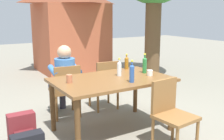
{
  "coord_description": "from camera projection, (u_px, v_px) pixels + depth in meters",
  "views": [
    {
      "loc": [
        -1.9,
        -3.12,
        1.69
      ],
      "look_at": [
        0.0,
        0.0,
        0.9
      ],
      "focal_mm": 43.22,
      "sensor_mm": 36.0,
      "label": 1
    }
  ],
  "objects": [
    {
      "name": "chair_far_left",
      "position": [
        66.0,
        88.0,
        4.31
      ],
      "size": [
        0.48,
        0.48,
        0.87
      ],
      "color": "olive",
      "rests_on": "ground_plane"
    },
    {
      "name": "ground_plane",
      "position": [
        112.0,
        130.0,
        3.93
      ],
      "size": [
        24.0,
        24.0,
        0.0
      ],
      "primitive_type": "plane",
      "color": "gray"
    },
    {
      "name": "chair_near_right",
      "position": [
        171.0,
        111.0,
        3.33
      ],
      "size": [
        0.48,
        0.48,
        0.87
      ],
      "color": "olive",
      "rests_on": "ground_plane"
    },
    {
      "name": "cup_terracotta",
      "position": [
        69.0,
        79.0,
        3.52
      ],
      "size": [
        0.08,
        0.08,
        0.11
      ],
      "primitive_type": "cylinder",
      "color": "#BC6B47",
      "rests_on": "dining_table"
    },
    {
      "name": "bottle_amber",
      "position": [
        127.0,
        63.0,
        4.37
      ],
      "size": [
        0.06,
        0.06,
        0.25
      ],
      "color": "#996019",
      "rests_on": "dining_table"
    },
    {
      "name": "bottle_green",
      "position": [
        145.0,
        65.0,
        4.07
      ],
      "size": [
        0.06,
        0.06,
        0.3
      ],
      "color": "#287A38",
      "rests_on": "dining_table"
    },
    {
      "name": "backpack_by_far_side",
      "position": [
        22.0,
        130.0,
        3.47
      ],
      "size": [
        0.34,
        0.22,
        0.42
      ],
      "color": "maroon",
      "rests_on": "ground_plane"
    },
    {
      "name": "bottle_clear",
      "position": [
        119.0,
        68.0,
        3.89
      ],
      "size": [
        0.06,
        0.06,
        0.26
      ],
      "color": "white",
      "rests_on": "dining_table"
    },
    {
      "name": "bottle_blue",
      "position": [
        132.0,
        73.0,
        3.53
      ],
      "size": [
        0.06,
        0.06,
        0.3
      ],
      "color": "#2D56A3",
      "rests_on": "dining_table"
    },
    {
      "name": "dining_table",
      "position": [
        112.0,
        85.0,
        3.78
      ],
      "size": [
        1.62,
        1.02,
        0.78
      ],
      "color": "brown",
      "rests_on": "ground_plane"
    },
    {
      "name": "chair_far_right",
      "position": [
        105.0,
        82.0,
        4.68
      ],
      "size": [
        0.48,
        0.48,
        0.87
      ],
      "color": "olive",
      "rests_on": "ground_plane"
    },
    {
      "name": "person_in_white_shirt",
      "position": [
        63.0,
        77.0,
        4.37
      ],
      "size": [
        0.47,
        0.61,
        1.18
      ],
      "color": "#3D70B2",
      "rests_on": "ground_plane"
    },
    {
      "name": "cup_white",
      "position": [
        150.0,
        73.0,
        3.92
      ],
      "size": [
        0.08,
        0.08,
        0.08
      ],
      "primitive_type": "cylinder",
      "color": "white",
      "rests_on": "dining_table"
    },
    {
      "name": "brick_kiosk",
      "position": [
        71.0,
        26.0,
        7.77
      ],
      "size": [
        2.12,
        1.84,
        2.47
      ],
      "color": "#B25638",
      "rests_on": "ground_plane"
    }
  ]
}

